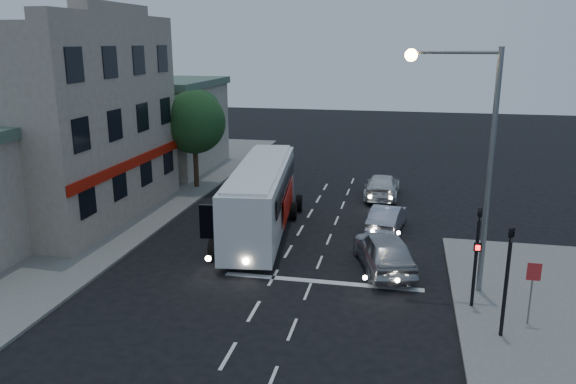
% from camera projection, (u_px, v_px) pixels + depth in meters
% --- Properties ---
extents(ground, '(120.00, 120.00, 0.00)m').
position_uv_depth(ground, '(261.00, 299.00, 20.90)').
color(ground, black).
extents(sidewalk_far, '(12.00, 50.00, 0.12)m').
position_uv_depth(sidewalk_far, '(70.00, 214.00, 31.02)').
color(sidewalk_far, slate).
rests_on(sidewalk_far, ground).
extents(road_markings, '(8.00, 30.55, 0.01)m').
position_uv_depth(road_markings, '(310.00, 268.00, 23.77)').
color(road_markings, silver).
rests_on(road_markings, ground).
extents(tour_bus, '(3.68, 11.49, 3.46)m').
position_uv_depth(tour_bus, '(261.00, 196.00, 27.79)').
color(tour_bus, white).
rests_on(tour_bus, ground).
extents(car_suv, '(3.15, 5.19, 1.65)m').
position_uv_depth(car_suv, '(384.00, 251.00, 23.42)').
color(car_suv, '#ABADB1').
rests_on(car_suv, ground).
extents(car_sedan_a, '(2.00, 4.23, 1.34)m').
position_uv_depth(car_sedan_a, '(387.00, 218.00, 28.28)').
color(car_sedan_a, '#A0A0B0').
rests_on(car_sedan_a, ground).
extents(car_sedan_b, '(2.08, 4.89, 1.40)m').
position_uv_depth(car_sedan_b, '(382.00, 186.00, 34.38)').
color(car_sedan_b, silver).
rests_on(car_sedan_b, ground).
extents(traffic_signal_main, '(0.25, 0.35, 4.10)m').
position_uv_depth(traffic_signal_main, '(477.00, 245.00, 19.51)').
color(traffic_signal_main, black).
rests_on(traffic_signal_main, sidewalk_near).
extents(traffic_signal_side, '(0.18, 0.15, 4.10)m').
position_uv_depth(traffic_signal_side, '(508.00, 269.00, 17.50)').
color(traffic_signal_side, black).
rests_on(traffic_signal_side, sidewalk_near).
extents(regulatory_sign, '(0.45, 0.12, 2.20)m').
position_uv_depth(regulatory_sign, '(532.00, 283.00, 18.43)').
color(regulatory_sign, slate).
rests_on(regulatory_sign, sidewalk_near).
extents(streetlight, '(3.32, 0.44, 9.00)m').
position_uv_depth(streetlight, '(473.00, 144.00, 20.04)').
color(streetlight, slate).
rests_on(streetlight, sidewalk_near).
extents(main_building, '(10.12, 12.00, 11.00)m').
position_uv_depth(main_building, '(44.00, 121.00, 29.88)').
color(main_building, gray).
rests_on(main_building, sidewalk_far).
extents(low_building_north, '(9.40, 9.40, 6.50)m').
position_uv_depth(low_building_north, '(152.00, 123.00, 41.59)').
color(low_building_north, gray).
rests_on(low_building_north, sidewalk_far).
extents(street_tree, '(4.00, 4.00, 6.20)m').
position_uv_depth(street_tree, '(194.00, 119.00, 35.55)').
color(street_tree, black).
rests_on(street_tree, sidewalk_far).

